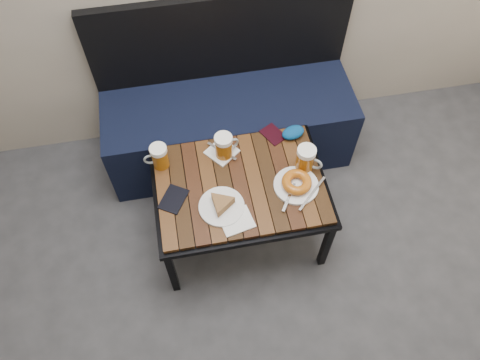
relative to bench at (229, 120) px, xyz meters
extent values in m
cube|color=black|center=(0.00, -0.02, -0.05)|extent=(1.40, 0.50, 0.45)
cube|color=black|center=(0.00, 0.21, 0.43)|extent=(1.40, 0.05, 0.50)
cube|color=black|center=(-0.43, -0.85, -0.06)|extent=(0.03, 0.03, 0.42)
cube|color=black|center=(0.35, -0.85, -0.06)|extent=(0.04, 0.03, 0.42)
cube|color=black|center=(-0.43, -0.29, -0.06)|extent=(0.03, 0.04, 0.42)
cube|color=black|center=(0.35, -0.29, -0.06)|extent=(0.04, 0.04, 0.42)
cube|color=black|center=(-0.04, -0.57, 0.16)|extent=(0.84, 0.62, 0.03)
cube|color=#3D240D|center=(-0.04, -0.57, 0.19)|extent=(0.80, 0.58, 0.02)
cylinder|color=#98510C|center=(-0.40, -0.39, 0.25)|extent=(0.08, 0.08, 0.11)
cylinder|color=white|center=(-0.40, -0.39, 0.32)|extent=(0.08, 0.08, 0.02)
torus|color=#8C999E|center=(-0.45, -0.39, 0.25)|extent=(0.07, 0.01, 0.07)
cylinder|color=#98510C|center=(-0.09, -0.39, 0.26)|extent=(0.11, 0.11, 0.12)
cylinder|color=white|center=(-0.09, -0.39, 0.33)|extent=(0.09, 0.09, 0.03)
torus|color=#8C999E|center=(-0.04, -0.37, 0.26)|extent=(0.07, 0.04, 0.07)
cylinder|color=#98510C|center=(0.28, -0.54, 0.26)|extent=(0.12, 0.12, 0.12)
cylinder|color=white|center=(0.28, -0.54, 0.33)|extent=(0.09, 0.09, 0.03)
torus|color=#8C999E|center=(0.33, -0.57, 0.26)|extent=(0.07, 0.05, 0.07)
cylinder|color=white|center=(-0.15, -0.69, 0.21)|extent=(0.21, 0.21, 0.01)
cylinder|color=white|center=(0.22, -0.64, 0.21)|extent=(0.22, 0.22, 0.01)
torus|color=#90360D|center=(0.22, -0.64, 0.24)|extent=(0.14, 0.14, 0.05)
cube|color=#A5A8AD|center=(0.28, -0.70, 0.22)|extent=(0.17, 0.16, 0.00)
cube|color=#A5A8AD|center=(0.17, -0.70, 0.22)|extent=(0.10, 0.15, 0.00)
cube|color=white|center=(-0.09, -0.37, 0.20)|extent=(0.19, 0.19, 0.01)
cube|color=#A5A8AD|center=(-0.09, -0.37, 0.21)|extent=(0.13, 0.14, 0.00)
cube|color=white|center=(-0.09, -0.77, 0.20)|extent=(0.17, 0.15, 0.01)
cube|color=black|center=(-0.36, -0.60, 0.20)|extent=(0.16, 0.17, 0.01)
cube|color=black|center=(0.18, -0.31, 0.20)|extent=(0.14, 0.15, 0.01)
ellipsoid|color=navy|center=(0.28, -0.34, 0.23)|extent=(0.14, 0.11, 0.05)
camera|label=1|loc=(-0.26, -1.76, 2.09)|focal=35.00mm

